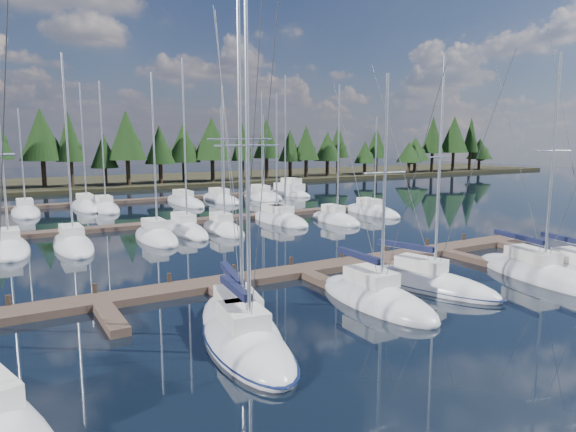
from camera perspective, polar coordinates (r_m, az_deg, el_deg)
ground at (r=42.74m, az=-7.20°, el=-2.79°), size 260.00×260.00×0.00m
far_shore at (r=100.25m, az=-20.89°, el=3.44°), size 220.00×30.00×0.60m
main_dock at (r=31.75m, az=1.88°, el=-6.37°), size 44.00×6.13×0.90m
back_docks at (r=60.97m, az=-14.48°, el=0.63°), size 50.00×21.80×0.40m
front_sailboat_1 at (r=21.23m, az=-4.68°, el=-13.92°), size 3.77×8.26×14.83m
front_sailboat_2 at (r=23.07m, az=-5.36°, el=-12.05°), size 4.75×9.41×15.24m
front_sailboat_3 at (r=27.10m, az=9.68°, el=-8.99°), size 3.00×8.49×12.28m
front_sailboat_4 at (r=30.36m, az=15.15°, el=-7.22°), size 4.94×9.26×13.51m
front_sailboat_5 at (r=34.87m, az=25.92°, el=-5.75°), size 4.65×10.13×14.00m
back_sailboat_rows at (r=57.07m, az=-12.75°, el=0.22°), size 44.13×33.47×15.93m
motor_yacht_right at (r=76.34m, az=0.15°, el=2.68°), size 4.53×8.89×4.24m
tree_line at (r=90.23m, az=-20.03°, el=7.51°), size 186.43×11.62×13.88m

